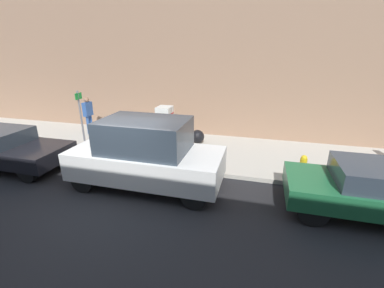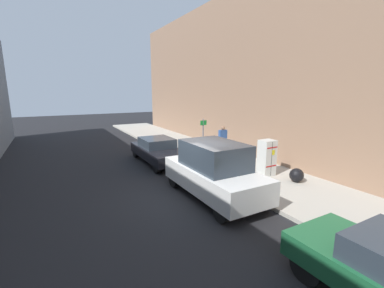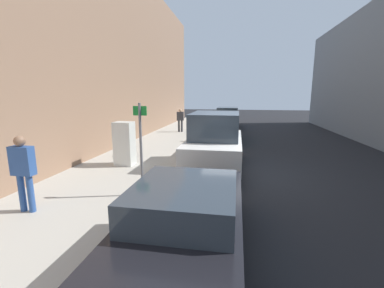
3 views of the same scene
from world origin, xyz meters
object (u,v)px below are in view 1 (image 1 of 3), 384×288
(street_sign_post, at_px, (81,119))
(fire_hydrant, at_px, (303,165))
(trash_bag, at_px, (197,137))
(parked_van_white, at_px, (146,154))
(pedestrian_standing_near, at_px, (88,112))
(parked_sedan_dark, at_px, (4,148))
(discarded_refrigerator, at_px, (165,126))
(parked_sedan_green, at_px, (384,191))

(street_sign_post, bearing_deg, fire_hydrant, 90.43)
(fire_hydrant, relative_size, trash_bag, 1.18)
(street_sign_post, xyz_separation_m, parked_van_white, (1.64, 3.45, -0.47))
(parked_van_white, bearing_deg, pedestrian_standing_near, -128.85)
(parked_sedan_dark, bearing_deg, trash_bag, 121.45)
(discarded_refrigerator, height_order, trash_bag, discarded_refrigerator)
(discarded_refrigerator, bearing_deg, trash_bag, 108.61)
(fire_hydrant, relative_size, pedestrian_standing_near, 0.40)
(parked_sedan_dark, xyz_separation_m, parked_sedan_green, (0.00, 11.98, 0.03))
(pedestrian_standing_near, bearing_deg, fire_hydrant, -152.76)
(street_sign_post, bearing_deg, discarded_refrigerator, 122.25)
(discarded_refrigerator, distance_m, pedestrian_standing_near, 4.21)
(discarded_refrigerator, bearing_deg, parked_van_white, 11.27)
(discarded_refrigerator, distance_m, parked_sedan_dark, 6.00)
(discarded_refrigerator, xyz_separation_m, parked_sedan_green, (3.39, 7.03, -0.23))
(fire_hydrant, bearing_deg, parked_sedan_green, 43.57)
(fire_hydrant, xyz_separation_m, trash_bag, (-2.14, -4.08, -0.06))
(discarded_refrigerator, distance_m, parked_sedan_green, 7.81)
(trash_bag, xyz_separation_m, parked_sedan_green, (3.84, 5.70, 0.30))
(street_sign_post, xyz_separation_m, pedestrian_standing_near, (-2.27, -1.40, -0.34))
(parked_sedan_dark, xyz_separation_m, parked_van_white, (0.00, 5.62, 0.34))
(street_sign_post, relative_size, parked_sedan_green, 0.52)
(parked_van_white, bearing_deg, discarded_refrigerator, -168.73)
(trash_bag, bearing_deg, street_sign_post, -61.84)
(discarded_refrigerator, relative_size, street_sign_post, 0.67)
(discarded_refrigerator, bearing_deg, street_sign_post, -57.75)
(parked_sedan_green, bearing_deg, street_sign_post, -99.50)
(fire_hydrant, relative_size, parked_sedan_green, 0.15)
(parked_sedan_dark, bearing_deg, parked_van_white, 90.00)
(street_sign_post, bearing_deg, trash_bag, 118.16)
(street_sign_post, relative_size, pedestrian_standing_near, 1.38)
(parked_van_white, bearing_deg, street_sign_post, -115.44)
(street_sign_post, height_order, parked_sedan_green, street_sign_post)
(trash_bag, bearing_deg, parked_sedan_dark, -58.55)
(discarded_refrigerator, bearing_deg, parked_sedan_dark, -55.55)
(street_sign_post, bearing_deg, parked_sedan_dark, -52.90)
(fire_hydrant, height_order, pedestrian_standing_near, pedestrian_standing_near)
(discarded_refrigerator, relative_size, trash_bag, 2.77)
(trash_bag, distance_m, pedestrian_standing_near, 5.56)
(trash_bag, distance_m, parked_van_white, 3.95)
(pedestrian_standing_near, xyz_separation_m, parked_van_white, (3.91, 4.85, -0.13))
(trash_bag, height_order, parked_van_white, parked_van_white)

